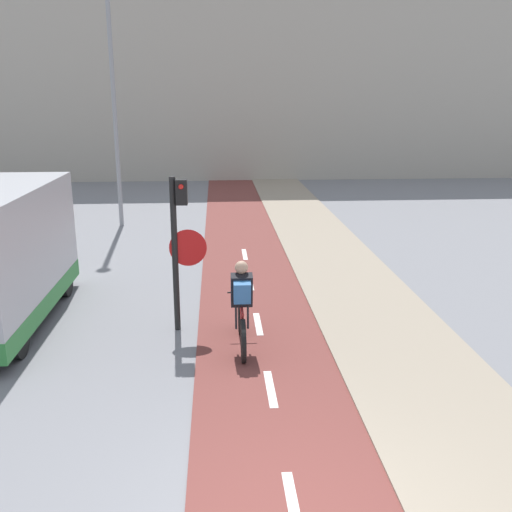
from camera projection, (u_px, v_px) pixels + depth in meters
The scene contains 4 objects.
building_row_background at pixel (228, 85), 30.88m from camera, with size 60.00×5.20×9.73m.
traffic_light_pole at pixel (179, 237), 10.10m from camera, with size 0.67×0.25×2.83m.
street_lamp_far at pixel (112, 73), 17.93m from camera, with size 0.36×0.36×8.21m.
cyclist_near at pixel (242, 308), 9.58m from camera, with size 0.46×1.84×1.55m.
Camera 1 is at (-0.74, -4.50, 4.12)m, focal length 40.00 mm.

